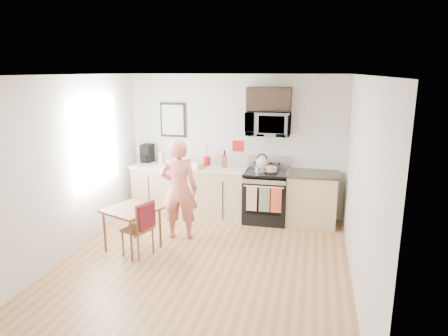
% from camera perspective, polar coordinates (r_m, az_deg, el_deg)
% --- Properties ---
extents(floor, '(4.60, 4.60, 0.00)m').
position_cam_1_polar(floor, '(5.71, -3.19, -13.96)').
color(floor, '#8D5E36').
rests_on(floor, ground).
extents(back_wall, '(4.00, 0.04, 2.60)m').
position_cam_1_polar(back_wall, '(7.42, 1.62, 3.21)').
color(back_wall, beige).
rests_on(back_wall, floor).
extents(front_wall, '(4.00, 0.04, 2.60)m').
position_cam_1_polar(front_wall, '(3.22, -15.15, -11.54)').
color(front_wall, beige).
rests_on(front_wall, floor).
extents(left_wall, '(0.04, 4.60, 2.60)m').
position_cam_1_polar(left_wall, '(6.10, -21.73, -0.08)').
color(left_wall, beige).
rests_on(left_wall, floor).
extents(right_wall, '(0.04, 4.60, 2.60)m').
position_cam_1_polar(right_wall, '(5.07, 18.92, -2.50)').
color(right_wall, beige).
rests_on(right_wall, floor).
extents(ceiling, '(4.00, 4.60, 0.04)m').
position_cam_1_polar(ceiling, '(5.06, -3.58, 13.12)').
color(ceiling, silver).
rests_on(ceiling, back_wall).
extents(window, '(0.06, 1.40, 1.50)m').
position_cam_1_polar(window, '(6.69, -17.82, 3.58)').
color(window, white).
rests_on(window, left_wall).
extents(cabinet_left, '(2.10, 0.60, 0.90)m').
position_cam_1_polar(cabinet_left, '(7.53, -4.86, -3.32)').
color(cabinet_left, tan).
rests_on(cabinet_left, floor).
extents(countertop_left, '(2.14, 0.64, 0.04)m').
position_cam_1_polar(countertop_left, '(7.41, -4.94, 0.15)').
color(countertop_left, beige).
rests_on(countertop_left, cabinet_left).
extents(cabinet_right, '(0.84, 0.60, 0.90)m').
position_cam_1_polar(cabinet_right, '(7.19, 12.36, -4.43)').
color(cabinet_right, tan).
rests_on(cabinet_right, floor).
extents(countertop_right, '(0.88, 0.64, 0.04)m').
position_cam_1_polar(countertop_right, '(7.07, 12.55, -0.80)').
color(countertop_right, black).
rests_on(countertop_right, cabinet_right).
extents(range, '(0.76, 0.70, 1.16)m').
position_cam_1_polar(range, '(7.22, 5.98, -4.22)').
color(range, black).
rests_on(range, floor).
extents(microwave, '(0.76, 0.51, 0.42)m').
position_cam_1_polar(microwave, '(7.03, 6.35, 6.35)').
color(microwave, '#B5B5BA').
rests_on(microwave, back_wall).
extents(upper_cabinet, '(0.76, 0.35, 0.40)m').
position_cam_1_polar(upper_cabinet, '(7.04, 6.49, 9.79)').
color(upper_cabinet, black).
rests_on(upper_cabinet, back_wall).
extents(wall_art, '(0.50, 0.04, 0.65)m').
position_cam_1_polar(wall_art, '(7.65, -7.30, 6.84)').
color(wall_art, black).
rests_on(wall_art, back_wall).
extents(wall_trivet, '(0.20, 0.02, 0.20)m').
position_cam_1_polar(wall_trivet, '(7.39, 1.98, 3.17)').
color(wall_trivet, red).
rests_on(wall_trivet, back_wall).
extents(person, '(0.66, 0.49, 1.64)m').
position_cam_1_polar(person, '(6.38, -6.45, -3.06)').
color(person, '#B63632').
rests_on(person, floor).
extents(dining_table, '(0.79, 0.79, 0.66)m').
position_cam_1_polar(dining_table, '(6.15, -13.05, -6.30)').
color(dining_table, brown).
rests_on(dining_table, floor).
extents(chair, '(0.48, 0.45, 0.85)m').
position_cam_1_polar(chair, '(5.87, -11.50, -7.56)').
color(chair, brown).
rests_on(chair, floor).
extents(knife_block, '(0.12, 0.15, 0.21)m').
position_cam_1_polar(knife_block, '(7.27, 0.08, 0.97)').
color(knife_block, brown).
rests_on(knife_block, countertop_left).
extents(utensil_crock, '(0.13, 0.13, 0.40)m').
position_cam_1_polar(utensil_crock, '(7.41, -2.47, 1.62)').
color(utensil_crock, red).
rests_on(utensil_crock, countertop_left).
extents(fruit_bowl, '(0.30, 0.30, 0.11)m').
position_cam_1_polar(fruit_bowl, '(7.53, -5.06, 0.86)').
color(fruit_bowl, white).
rests_on(fruit_bowl, countertop_left).
extents(milk_carton, '(0.09, 0.09, 0.22)m').
position_cam_1_polar(milk_carton, '(7.64, -8.91, 1.44)').
color(milk_carton, tan).
rests_on(milk_carton, countertop_left).
extents(coffee_maker, '(0.22, 0.30, 0.34)m').
position_cam_1_polar(coffee_maker, '(7.81, -10.94, 2.02)').
color(coffee_maker, black).
rests_on(coffee_maker, countertop_left).
extents(bread_bag, '(0.34, 0.29, 0.11)m').
position_cam_1_polar(bread_bag, '(7.20, -4.16, 0.39)').
color(bread_bag, tan).
rests_on(bread_bag, countertop_left).
extents(cake, '(0.27, 0.27, 0.09)m').
position_cam_1_polar(cake, '(7.04, 6.66, -0.21)').
color(cake, black).
rests_on(cake, range).
extents(kettle, '(0.21, 0.21, 0.27)m').
position_cam_1_polar(kettle, '(7.29, 5.45, 0.88)').
color(kettle, white).
rests_on(kettle, range).
extents(pot, '(0.20, 0.34, 0.10)m').
position_cam_1_polar(pot, '(7.00, 5.22, -0.19)').
color(pot, '#B5B5BA').
rests_on(pot, range).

